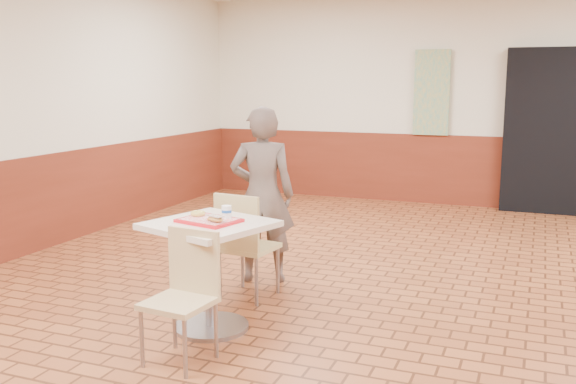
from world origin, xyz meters
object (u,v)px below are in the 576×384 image
at_px(ring_donut, 198,213).
at_px(paper_cup, 227,212).
at_px(main_table, 210,257).
at_px(long_john_donut, 215,219).
at_px(serving_tray, 209,220).
at_px(chair_main_back, 244,240).
at_px(chair_main_front, 185,289).
at_px(customer, 262,195).

xyz_separation_m(ring_donut, paper_cup, (0.23, 0.01, 0.03)).
height_order(main_table, long_john_donut, long_john_donut).
bearing_deg(serving_tray, ring_donut, 153.82).
bearing_deg(main_table, long_john_donut, -40.73).
relative_size(main_table, ring_donut, 7.41).
relative_size(main_table, chair_main_back, 0.89).
bearing_deg(main_table, chair_main_front, -79.56).
relative_size(ring_donut, long_john_donut, 0.67).
xyz_separation_m(customer, paper_cup, (0.22, -1.12, 0.08)).
distance_m(serving_tray, paper_cup, 0.14).
xyz_separation_m(serving_tray, paper_cup, (0.10, 0.07, 0.06)).
bearing_deg(chair_main_front, customer, 102.94).
bearing_deg(main_table, ring_donut, 153.82).
bearing_deg(chair_main_back, ring_donut, 89.97).
height_order(main_table, paper_cup, paper_cup).
relative_size(main_table, chair_main_front, 0.94).
xyz_separation_m(main_table, long_john_donut, (0.09, -0.08, 0.30)).
distance_m(customer, ring_donut, 1.13).
bearing_deg(main_table, paper_cup, 33.24).
relative_size(long_john_donut, paper_cup, 1.80).
bearing_deg(ring_donut, customer, 89.64).
xyz_separation_m(chair_main_back, long_john_donut, (0.14, -0.75, 0.34)).
xyz_separation_m(serving_tray, long_john_donut, (0.09, -0.08, 0.03)).
height_order(chair_main_back, long_john_donut, chair_main_back).
xyz_separation_m(ring_donut, long_john_donut, (0.21, -0.14, 0.00)).
bearing_deg(ring_donut, long_john_donut, -32.85).
bearing_deg(long_john_donut, serving_tray, 139.27).
bearing_deg(ring_donut, chair_main_front, -69.08).
bearing_deg(serving_tray, long_john_donut, -40.73).
height_order(chair_main_front, serving_tray, chair_main_front).
xyz_separation_m(chair_main_front, serving_tray, (-0.09, 0.50, 0.33)).
height_order(chair_main_front, paper_cup, paper_cup).
bearing_deg(ring_donut, serving_tray, -26.18).
bearing_deg(chair_main_back, paper_cup, 111.02).
bearing_deg(ring_donut, paper_cup, 1.93).
relative_size(chair_main_back, customer, 0.57).
distance_m(ring_donut, long_john_donut, 0.25).
xyz_separation_m(chair_main_front, ring_donut, (-0.22, 0.57, 0.36)).
distance_m(main_table, ring_donut, 0.33).
height_order(customer, serving_tray, customer).
relative_size(ring_donut, paper_cup, 1.20).
bearing_deg(chair_main_back, long_john_donut, 107.14).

